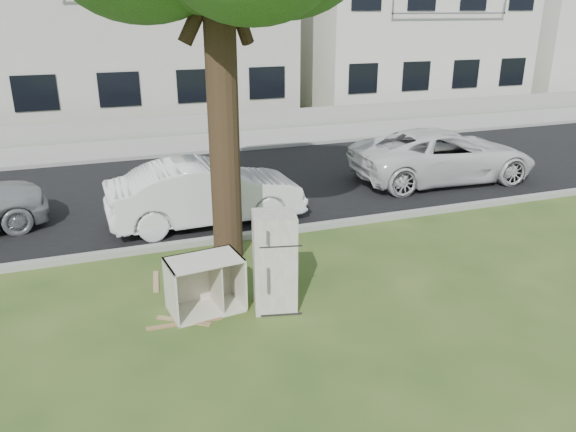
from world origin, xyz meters
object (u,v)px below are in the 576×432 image
object	(u,v)px
fridge	(275,262)
cabinet	(205,285)
car_center	(206,192)
car_right	(443,155)

from	to	relation	value
fridge	cabinet	size ratio (longest dim) A/B	1.40
fridge	car_center	distance (m)	3.92
cabinet	car_right	world-z (taller)	car_right
car_center	car_right	bearing A→B (deg)	-83.36
car_right	cabinet	bearing A→B (deg)	125.35
car_center	car_right	size ratio (longest dim) A/B	0.84
cabinet	car_center	world-z (taller)	car_center
car_center	car_right	world-z (taller)	car_right
fridge	car_right	xyz separation A→B (m)	(6.32, 4.91, -0.08)
fridge	car_right	world-z (taller)	fridge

